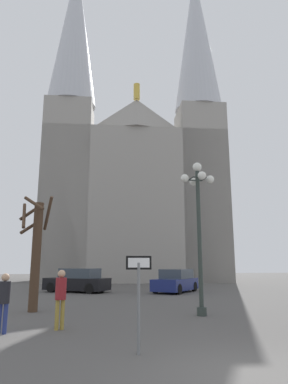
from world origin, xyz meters
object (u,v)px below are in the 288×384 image
Objects in this scene: bare_tree at (36,249)px; parked_car_near_black at (78,281)px; one_way_arrow_sign at (139,290)px; parked_car_far_navy at (176,281)px; cathedral at (134,171)px; pedestrian_walking at (61,293)px; pedestrian_standing at (4,297)px; street_lamp at (199,214)px.

parked_car_near_black is (1.66, 9.27, -1.74)m from bare_tree.
parked_car_far_navy is at bearing 71.82° from one_way_arrow_sign.
cathedral reaches higher than one_way_arrow_sign.
pedestrian_walking reaches higher than parked_car_far_navy.
pedestrian_standing reaches higher than parked_car_near_black.
pedestrian_walking is (1.31, -4.05, -1.43)m from bare_tree.
one_way_arrow_sign is at bearing -39.57° from pedestrian_standing.
bare_tree is 1.09× the size of parked_car_far_navy.
street_lamp is at bearing -100.09° from parked_car_far_navy.
street_lamp is 1.28× the size of parked_car_near_black.
cathedral is 26.02m from bare_tree.
one_way_arrow_sign is at bearing -108.18° from parked_car_far_navy.
parked_car_far_navy is at bearing 44.71° from bare_tree.
street_lamp is 7.44m from pedestrian_standing.
bare_tree is 2.89× the size of pedestrian_standing.
pedestrian_standing is at bearing -167.43° from pedestrian_walking.
pedestrian_walking is at bearing -102.93° from cathedral.
pedestrian_walking is at bearing -91.51° from parked_car_near_black.
parked_car_near_black is at bearing 169.36° from parked_car_far_navy.
cathedral is 24.09× the size of pedestrian_standing.
pedestrian_standing is at bearing 140.43° from one_way_arrow_sign.
street_lamp is 1.36× the size of parked_car_far_navy.
one_way_arrow_sign is at bearing -122.53° from street_lamp.
one_way_arrow_sign is 16.50m from parked_car_near_black.
one_way_arrow_sign is 7.89m from bare_tree.
parked_car_near_black is 13.78m from pedestrian_standing.
one_way_arrow_sign is 4.36m from pedestrian_standing.
one_way_arrow_sign is 0.44× the size of bare_tree.
parked_car_near_black is at bearing -113.18° from cathedral.
bare_tree is at bearing 160.98° from street_lamp.
one_way_arrow_sign reaches higher than pedestrian_walking.
parked_car_far_navy is at bearing 79.91° from street_lamp.
bare_tree is 4.64m from pedestrian_standing.
parked_car_near_black is at bearing 112.13° from street_lamp.
parked_car_far_navy is (8.13, 8.05, -1.76)m from bare_tree.
street_lamp is at bearing -19.02° from bare_tree.
cathedral is at bearing 71.88° from bare_tree.
one_way_arrow_sign reaches higher than parked_car_near_black.
parked_car_far_navy is at bearing -10.64° from parked_car_near_black.
pedestrian_standing reaches higher than parked_car_far_navy.
bare_tree is (-6.31, 2.18, -1.31)m from street_lamp.
bare_tree is 9.58m from parked_car_near_black.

